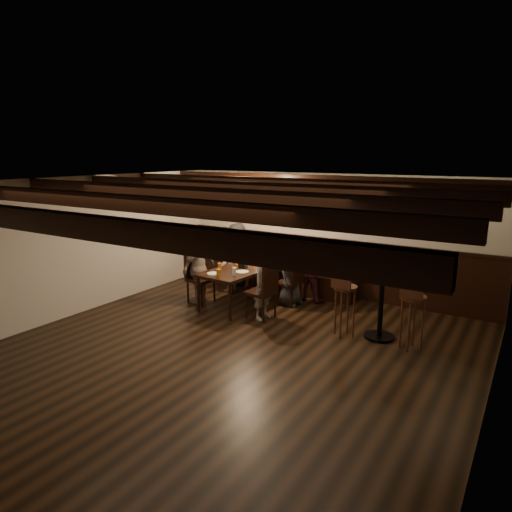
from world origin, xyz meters
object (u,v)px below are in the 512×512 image
Objects in this scene: dining_table at (245,270)px; person_bench_centre at (276,262)px; person_bench_right at (311,268)px; high_top_table at (382,292)px; bar_stool_left at (344,310)px; person_right_far at (263,284)px; person_bench_left at (237,254)px; person_right_near at (292,271)px; bar_stool_right at (412,321)px; chair_right_near at (290,290)px; person_left_far at (199,268)px; chair_right_far at (262,302)px; person_left_near at (229,263)px; chair_left_near at (231,277)px; chair_left_far at (200,287)px.

dining_table is 1.05m from person_bench_centre.
person_bench_right is 1.12× the size of high_top_table.
person_right_far is at bearing -175.34° from bar_stool_left.
person_bench_left is 1.14× the size of person_bench_centre.
person_right_near is at bearing 151.66° from bar_stool_left.
high_top_table is 0.99× the size of bar_stool_right.
chair_right_near is 0.97m from person_right_far.
chair_right_far is at bearing 90.00° from person_left_far.
person_left_near is 1.75m from person_right_far.
person_right_near is at bearing 120.96° from person_left_far.
dining_table is 2.69m from high_top_table.
high_top_table is at bearing -79.37° from chair_right_far.
person_right_far reaches higher than high_top_table.
person_bench_centre is at bearing 129.80° from chair_left_near.
chair_left_far is at bearing 64.35° from person_bench_centre.
chair_left_near is 3.48m from high_top_table.
chair_left_far reaches higher than chair_right_near.
person_bench_right is at bearing -21.96° from chair_right_near.
person_left_far is at bearing 90.00° from chair_right_far.
person_right_far reaches higher than chair_left_far.
person_left_near is at bearing 59.04° from person_right_far.
person_bench_left is 1.09× the size of person_right_far.
chair_left_far is 0.81× the size of person_left_near.
chair_left_near is 1.75m from person_right_far.
person_bench_centre is at bearing -170.54° from person_bench_left.
person_left_near is (0.04, 0.90, 0.30)m from chair_left_far.
chair_left_far is at bearing -0.00° from chair_left_near.
dining_table is 2.24m from bar_stool_left.
bar_stool_right is at bearing -84.20° from chair_right_far.
bar_stool_left is 1.00m from bar_stool_right.
bar_stool_left is 1.00× the size of bar_stool_right.
person_bench_centre reaches higher than chair_right_near.
person_right_near is at bearing 71.57° from person_bench_right.
chair_right_far is at bearing 115.65° from person_bench_centre.
person_left_near reaches higher than chair_right_far.
bar_stool_right is (4.00, -1.41, -0.25)m from person_bench_left.
chair_left_near is 1.00× the size of chair_left_far.
person_left_far is 1.50m from person_right_far.
chair_right_far is 1.49m from bar_stool_left.
person_bench_centre reaches higher than person_left_near.
person_right_far reaches higher than dining_table.
person_right_far is at bearing -178.00° from chair_right_near.
bar_stool_right reaches higher than chair_left_near.
person_left_far reaches higher than chair_left_near.
chair_left_far is 0.81× the size of person_bench_centre.
chair_left_far is at bearing 97.59° from person_bench_left.
person_right_far is 1.10× the size of high_top_table.
bar_stool_right is at bearing 80.67° from person_left_near.
person_right_far is 2.47m from bar_stool_right.
person_left_far reaches higher than bar_stool_right.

